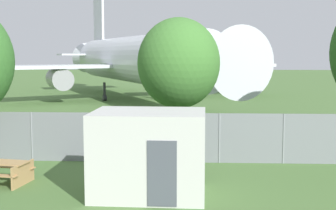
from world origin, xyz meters
TOP-DOWN VIEW (x-y plane):
  - perimeter_fence at (0.00, 10.78)m, footprint 56.07×0.07m
  - airplane at (-1.33, 35.48)m, footprint 28.46×36.00m
  - portable_cabin at (2.66, 6.40)m, footprint 3.52×2.63m
  - tree_far_right at (3.36, 14.36)m, footprint 3.90×3.90m

SIDE VIEW (x-z plane):
  - perimeter_fence at x=0.00m, z-range 0.00..2.01m
  - portable_cabin at x=2.66m, z-range 0.00..2.62m
  - airplane at x=-1.33m, z-range -2.39..9.99m
  - tree_far_right at x=3.36m, z-range 0.87..6.94m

